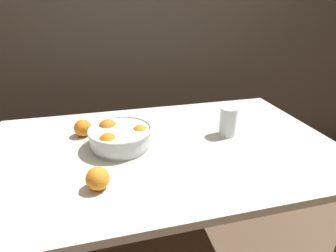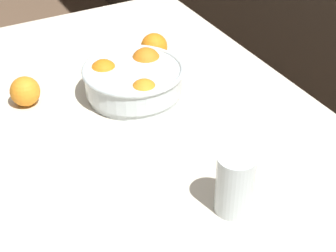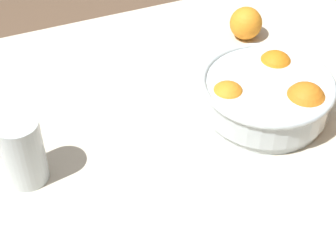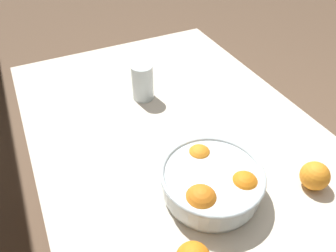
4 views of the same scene
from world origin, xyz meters
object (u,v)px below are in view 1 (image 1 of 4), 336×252
Objects in this scene: orange_loose_near_bowl at (83,128)px; fruit_bowl at (120,136)px; orange_loose_front at (98,178)px; juice_glass at (228,122)px.

fruit_bowl is at bearing -41.91° from orange_loose_near_bowl.
orange_loose_near_bowl and orange_loose_front have the same top height.
juice_glass reaches higher than fruit_bowl.
juice_glass is at bearing -13.04° from orange_loose_near_bowl.
fruit_bowl is 2.02× the size of juice_glass.
fruit_bowl is 0.20m from orange_loose_near_bowl.
orange_loose_front is at bearing -109.48° from fruit_bowl.
juice_glass is 1.71× the size of orange_loose_front.
orange_loose_near_bowl is (-0.62, 0.14, -0.02)m from juice_glass.
orange_loose_near_bowl is at bearing 166.96° from juice_glass.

